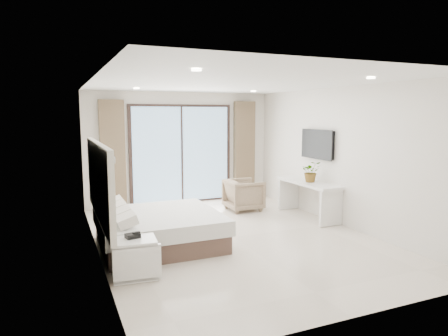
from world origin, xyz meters
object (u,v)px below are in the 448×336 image
(bed, at_px, (158,229))
(console_desk, at_px, (308,191))
(armchair, at_px, (244,193))
(nightstand, at_px, (134,258))

(bed, bearing_deg, console_desk, 9.80)
(console_desk, bearing_deg, bed, -170.20)
(bed, distance_m, armchair, 2.93)
(bed, bearing_deg, nightstand, -117.82)
(nightstand, xyz_separation_m, armchair, (3.01, 2.84, 0.12))
(bed, relative_size, armchair, 2.50)
(bed, height_order, armchair, armchair)
(bed, xyz_separation_m, nightstand, (-0.61, -1.16, -0.02))
(bed, height_order, nightstand, bed)
(bed, distance_m, console_desk, 3.44)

